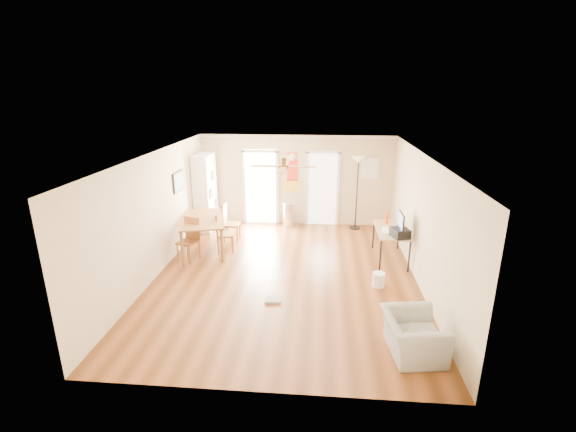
# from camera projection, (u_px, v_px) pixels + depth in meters

# --- Properties ---
(floor) EXTENTS (7.00, 7.00, 0.00)m
(floor) POSITION_uv_depth(u_px,v_px,m) (286.00, 275.00, 8.66)
(floor) COLOR brown
(floor) RESTS_ON ground
(ceiling) EXTENTS (5.50, 7.00, 0.00)m
(ceiling) POSITION_uv_depth(u_px,v_px,m) (285.00, 155.00, 7.86)
(ceiling) COLOR silver
(ceiling) RESTS_ON floor
(wall_back) EXTENTS (5.50, 0.04, 2.60)m
(wall_back) POSITION_uv_depth(u_px,v_px,m) (297.00, 180.00, 11.58)
(wall_back) COLOR beige
(wall_back) RESTS_ON floor
(wall_front) EXTENTS (5.50, 0.04, 2.60)m
(wall_front) POSITION_uv_depth(u_px,v_px,m) (259.00, 306.00, 4.94)
(wall_front) COLOR beige
(wall_front) RESTS_ON floor
(wall_left) EXTENTS (0.04, 7.00, 2.60)m
(wall_left) POSITION_uv_depth(u_px,v_px,m) (156.00, 214.00, 8.49)
(wall_left) COLOR beige
(wall_left) RESTS_ON floor
(wall_right) EXTENTS (0.04, 7.00, 2.60)m
(wall_right) POSITION_uv_depth(u_px,v_px,m) (422.00, 222.00, 8.04)
(wall_right) COLOR beige
(wall_right) RESTS_ON floor
(crown_molding) EXTENTS (5.50, 7.00, 0.08)m
(crown_molding) POSITION_uv_depth(u_px,v_px,m) (285.00, 157.00, 7.88)
(crown_molding) COLOR white
(crown_molding) RESTS_ON wall_back
(kitchen_doorway) EXTENTS (0.90, 0.10, 2.10)m
(kitchen_doorway) POSITION_uv_depth(u_px,v_px,m) (261.00, 188.00, 11.73)
(kitchen_doorway) COLOR white
(kitchen_doorway) RESTS_ON wall_back
(bathroom_doorway) EXTENTS (0.80, 0.10, 2.10)m
(bathroom_doorway) POSITION_uv_depth(u_px,v_px,m) (322.00, 190.00, 11.58)
(bathroom_doorway) COLOR white
(bathroom_doorway) RESTS_ON wall_back
(wall_decal) EXTENTS (0.46, 0.03, 1.10)m
(wall_decal) POSITION_uv_depth(u_px,v_px,m) (292.00, 172.00, 11.50)
(wall_decal) COLOR red
(wall_decal) RESTS_ON wall_back
(ac_grille) EXTENTS (0.50, 0.04, 0.60)m
(ac_grille) POSITION_uv_depth(u_px,v_px,m) (370.00, 168.00, 11.26)
(ac_grille) COLOR white
(ac_grille) RESTS_ON wall_back
(framed_poster) EXTENTS (0.04, 0.66, 0.48)m
(framed_poster) POSITION_uv_depth(u_px,v_px,m) (178.00, 181.00, 9.69)
(framed_poster) COLOR black
(framed_poster) RESTS_ON wall_left
(ceiling_fan) EXTENTS (1.24, 1.24, 0.20)m
(ceiling_fan) POSITION_uv_depth(u_px,v_px,m) (284.00, 166.00, 7.63)
(ceiling_fan) COLOR #593819
(ceiling_fan) RESTS_ON ceiling
(bookshelf) EXTENTS (0.54, 1.00, 2.13)m
(bookshelf) POSITION_uv_depth(u_px,v_px,m) (205.00, 192.00, 11.22)
(bookshelf) COLOR white
(bookshelf) RESTS_ON floor
(dining_table) EXTENTS (1.42, 1.89, 0.84)m
(dining_table) POSITION_uv_depth(u_px,v_px,m) (203.00, 235.00, 9.84)
(dining_table) COLOR olive
(dining_table) RESTS_ON floor
(dining_chair_right_a) EXTENTS (0.41, 0.41, 0.98)m
(dining_chair_right_a) POSITION_uv_depth(u_px,v_px,m) (232.00, 222.00, 10.51)
(dining_chair_right_a) COLOR #A36534
(dining_chair_right_a) RESTS_ON floor
(dining_chair_right_b) EXTENTS (0.50, 0.50, 0.99)m
(dining_chair_right_b) POSITION_uv_depth(u_px,v_px,m) (225.00, 232.00, 9.78)
(dining_chair_right_b) COLOR #A36D34
(dining_chair_right_b) RESTS_ON floor
(dining_chair_near) EXTENTS (0.53, 0.53, 1.00)m
(dining_chair_near) POSITION_uv_depth(u_px,v_px,m) (188.00, 240.00, 9.29)
(dining_chair_near) COLOR #A96936
(dining_chair_near) RESTS_ON floor
(trash_can) EXTENTS (0.35, 0.35, 0.70)m
(trash_can) POSITION_uv_depth(u_px,v_px,m) (289.00, 214.00, 11.64)
(trash_can) COLOR silver
(trash_can) RESTS_ON floor
(torchiere_lamp) EXTENTS (0.45, 0.45, 2.08)m
(torchiere_lamp) POSITION_uv_depth(u_px,v_px,m) (357.00, 193.00, 11.22)
(torchiere_lamp) COLOR black
(torchiere_lamp) RESTS_ON floor
(computer_desk) EXTENTS (0.70, 1.39, 0.75)m
(computer_desk) POSITION_uv_depth(u_px,v_px,m) (390.00, 244.00, 9.36)
(computer_desk) COLOR tan
(computer_desk) RESTS_ON floor
(imac) EXTENTS (0.25, 0.56, 0.53)m
(imac) POSITION_uv_depth(u_px,v_px,m) (401.00, 224.00, 8.76)
(imac) COLOR black
(imac) RESTS_ON computer_desk
(keyboard) EXTENTS (0.17, 0.43, 0.02)m
(keyboard) POSITION_uv_depth(u_px,v_px,m) (385.00, 230.00, 9.16)
(keyboard) COLOR white
(keyboard) RESTS_ON computer_desk
(printer) EXTENTS (0.43, 0.47, 0.20)m
(printer) POSITION_uv_depth(u_px,v_px,m) (400.00, 233.00, 8.73)
(printer) COLOR black
(printer) RESTS_ON computer_desk
(orange_bottle) EXTENTS (0.10, 0.10, 0.25)m
(orange_bottle) POSITION_uv_depth(u_px,v_px,m) (387.00, 218.00, 9.62)
(orange_bottle) COLOR #E14C14
(orange_bottle) RESTS_ON computer_desk
(wastebasket_a) EXTENTS (0.28, 0.28, 0.29)m
(wastebasket_a) POSITION_uv_depth(u_px,v_px,m) (378.00, 280.00, 8.14)
(wastebasket_a) COLOR white
(wastebasket_a) RESTS_ON floor
(floor_cloth) EXTENTS (0.32, 0.26, 0.04)m
(floor_cloth) POSITION_uv_depth(u_px,v_px,m) (273.00, 300.00, 7.61)
(floor_cloth) COLOR #9D9C97
(floor_cloth) RESTS_ON floor
(armchair) EXTENTS (0.94, 1.05, 0.62)m
(armchair) POSITION_uv_depth(u_px,v_px,m) (413.00, 336.00, 6.03)
(armchair) COLOR #9F9F9A
(armchair) RESTS_ON floor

